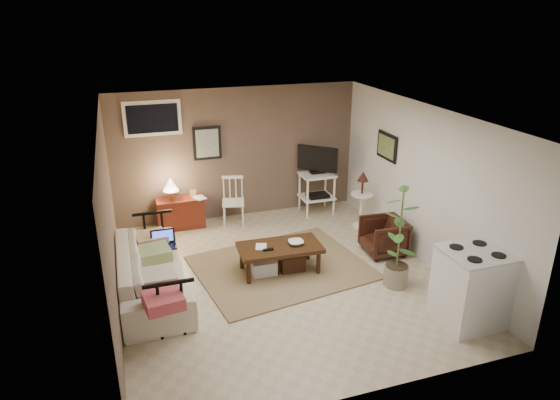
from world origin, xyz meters
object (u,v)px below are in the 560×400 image
object	(u,v)px
red_console	(180,210)
spindle_chair	(233,202)
sofa	(151,264)
tv_stand	(317,178)
side_table	(362,193)
armchair	(384,235)
coffee_table	(279,257)
potted_plant	(400,234)
stove	(471,287)

from	to	relation	value
red_console	spindle_chair	world-z (taller)	red_console
sofa	tv_stand	bearing A→B (deg)	-58.68
sofa	side_table	size ratio (longest dim) A/B	2.16
armchair	red_console	bearing A→B (deg)	-121.33
coffee_table	sofa	xyz separation A→B (m)	(-1.83, 0.01, 0.18)
spindle_chair	armchair	bearing A→B (deg)	-43.81
red_console	sofa	bearing A→B (deg)	-107.48
potted_plant	red_console	bearing A→B (deg)	131.57
sofa	spindle_chair	bearing A→B (deg)	-39.16
red_console	stove	size ratio (longest dim) A/B	0.96
side_table	red_console	bearing A→B (deg)	162.53
armchair	stove	world-z (taller)	stove
spindle_chair	potted_plant	distance (m)	3.34
potted_plant	stove	distance (m)	1.17
tv_stand	armchair	size ratio (longest dim) A/B	2.03
side_table	tv_stand	bearing A→B (deg)	120.31
spindle_chair	armchair	distance (m)	2.77
coffee_table	sofa	bearing A→B (deg)	179.70
spindle_chair	potted_plant	xyz separation A→B (m)	(1.68, -2.86, 0.40)
coffee_table	armchair	xyz separation A→B (m)	(1.77, 0.07, 0.06)
sofa	tv_stand	world-z (taller)	tv_stand
sofa	stove	world-z (taller)	stove
red_console	spindle_chair	distance (m)	0.96
spindle_chair	side_table	distance (m)	2.31
sofa	coffee_table	bearing A→B (deg)	-90.30
tv_stand	stove	bearing A→B (deg)	-83.36
sofa	spindle_chair	xyz separation A→B (m)	(1.61, 1.97, -0.04)
side_table	stove	xyz separation A→B (m)	(-0.05, -3.04, -0.15)
tv_stand	potted_plant	world-z (taller)	potted_plant
side_table	potted_plant	world-z (taller)	potted_plant
spindle_chair	tv_stand	distance (m)	1.65
red_console	armchair	world-z (taller)	red_console
coffee_table	side_table	size ratio (longest dim) A/B	1.19
armchair	stove	xyz separation A→B (m)	(0.08, -1.99, 0.17)
coffee_table	side_table	distance (m)	2.24
red_console	potted_plant	bearing A→B (deg)	-48.43
tv_stand	armchair	bearing A→B (deg)	-79.03
spindle_chair	armchair	xyz separation A→B (m)	(2.00, -1.92, -0.08)
red_console	spindle_chair	bearing A→B (deg)	-6.40
spindle_chair	tv_stand	size ratio (longest dim) A/B	0.66
tv_stand	armchair	world-z (taller)	tv_stand
tv_stand	potted_plant	bearing A→B (deg)	-89.03
spindle_chair	tv_stand	bearing A→B (deg)	-0.18
red_console	potted_plant	xyz separation A→B (m)	(2.63, -2.96, 0.48)
coffee_table	stove	world-z (taller)	stove
spindle_chair	tv_stand	xyz separation A→B (m)	(1.63, -0.01, 0.29)
sofa	side_table	world-z (taller)	side_table
side_table	stove	distance (m)	3.05
tv_stand	potted_plant	xyz separation A→B (m)	(0.05, -2.85, 0.12)
red_console	tv_stand	bearing A→B (deg)	-2.49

